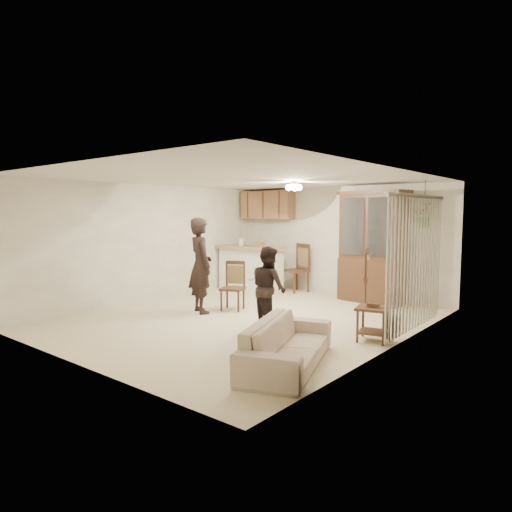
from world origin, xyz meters
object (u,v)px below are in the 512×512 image
Objects in this scene: side_table at (373,323)px; adult at (201,266)px; chair_bar at (233,296)px; chair_hutch_right at (374,287)px; china_hutch at (372,248)px; sofa at (287,337)px; chair_hutch_left at (296,278)px; child at (269,288)px.

adult is at bearing -175.94° from side_table.
adult is 0.90m from chair_bar.
china_hutch is at bearing -17.30° from chair_hutch_right.
sofa is 1.97× the size of chair_bar.
side_table is (0.34, 1.70, -0.10)m from sofa.
adult is 1.56× the size of chair_hutch_left.
china_hutch is at bearing -100.24° from adult.
child is at bearing -49.47° from chair_bar.
child is 1.17× the size of chair_hutch_left.
chair_hutch_left is at bearing 139.43° from side_table.
chair_bar is 3.06m from chair_hutch_right.
child reaches higher than chair_bar.
sofa is 1.39× the size of child.
child is (-1.31, 1.33, 0.31)m from sofa.
china_hutch is at bearing 115.36° from side_table.
adult is at bearing -117.06° from china_hutch.
china_hutch reaches higher than side_table.
sofa is 5.39m from chair_hutch_left.
side_table is 3.09m from chair_bar.
child is 1.16× the size of chair_hutch_right.
adult is at bearing -75.05° from chair_hutch_left.
china_hutch is 3.18m from side_table.
child is 0.57× the size of china_hutch.
sofa is 3.32× the size of side_table.
chair_hutch_right is (-1.25, 2.77, 0.06)m from side_table.
sofa is 1.04× the size of adult.
child is 3.60m from chair_hutch_left.
china_hutch is 2.04× the size of chair_hutch_left.
china_hutch is (0.35, 3.14, 0.49)m from child.
china_hutch is 0.84m from chair_hutch_right.
china_hutch is (-0.97, 4.46, 0.80)m from sofa.
child is 1.42× the size of chair_bar.
adult is 3.45m from side_table.
chair_bar is at bearing 174.25° from side_table.
chair_hutch_left is 2.03m from chair_hutch_right.
chair_bar is (-1.42, 0.69, -0.41)m from child.
sofa is at bearing -59.97° from chair_bar.
chair_bar reaches higher than sofa.
chair_hutch_right reaches higher than chair_hutch_left.
adult reaches higher than chair_hutch_left.
adult is at bearing 22.94° from chair_hutch_right.
sofa is 4.64m from china_hutch.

